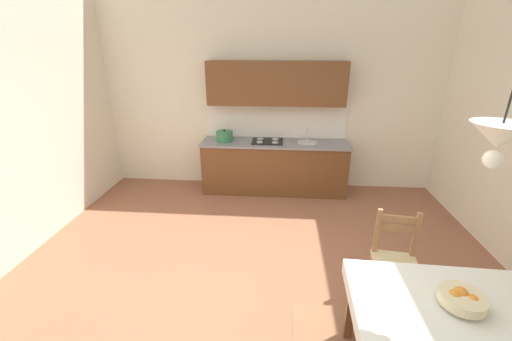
{
  "coord_description": "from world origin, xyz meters",
  "views": [
    {
      "loc": [
        0.21,
        -2.66,
        2.41
      ],
      "look_at": [
        -0.05,
        0.49,
        1.17
      ],
      "focal_mm": 22.27,
      "sensor_mm": 36.0,
      "label": 1
    }
  ],
  "objects_px": {
    "dining_table": "(447,319)",
    "dining_chair_kitchen_side": "(395,262)",
    "kitchen_cabinetry": "(274,144)",
    "fruit_bowl": "(462,299)",
    "pendant_lamp": "(499,137)"
  },
  "relations": [
    {
      "from": "dining_table",
      "to": "dining_chair_kitchen_side",
      "type": "relative_size",
      "value": 1.48
    },
    {
      "from": "kitchen_cabinetry",
      "to": "fruit_bowl",
      "type": "relative_size",
      "value": 8.26
    },
    {
      "from": "kitchen_cabinetry",
      "to": "fruit_bowl",
      "type": "bearing_deg",
      "value": -68.25
    },
    {
      "from": "kitchen_cabinetry",
      "to": "dining_table",
      "type": "bearing_deg",
      "value": -68.97
    },
    {
      "from": "kitchen_cabinetry",
      "to": "dining_table",
      "type": "height_order",
      "value": "kitchen_cabinetry"
    },
    {
      "from": "dining_table",
      "to": "fruit_bowl",
      "type": "distance_m",
      "value": 0.2
    },
    {
      "from": "fruit_bowl",
      "to": "pendant_lamp",
      "type": "xyz_separation_m",
      "value": [
        -0.05,
        0.01,
        1.13
      ]
    },
    {
      "from": "dining_table",
      "to": "dining_chair_kitchen_side",
      "type": "distance_m",
      "value": 0.89
    },
    {
      "from": "dining_table",
      "to": "dining_chair_kitchen_side",
      "type": "height_order",
      "value": "dining_chair_kitchen_side"
    },
    {
      "from": "kitchen_cabinetry",
      "to": "dining_chair_kitchen_side",
      "type": "bearing_deg",
      "value": -63.81
    },
    {
      "from": "dining_table",
      "to": "pendant_lamp",
      "type": "xyz_separation_m",
      "value": [
        -0.0,
        0.0,
        1.33
      ]
    },
    {
      "from": "fruit_bowl",
      "to": "dining_table",
      "type": "bearing_deg",
      "value": 176.31
    },
    {
      "from": "kitchen_cabinetry",
      "to": "dining_chair_kitchen_side",
      "type": "distance_m",
      "value": 2.89
    },
    {
      "from": "kitchen_cabinetry",
      "to": "dining_chair_kitchen_side",
      "type": "relative_size",
      "value": 2.67
    },
    {
      "from": "pendant_lamp",
      "to": "fruit_bowl",
      "type": "bearing_deg",
      "value": -6.34
    }
  ]
}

